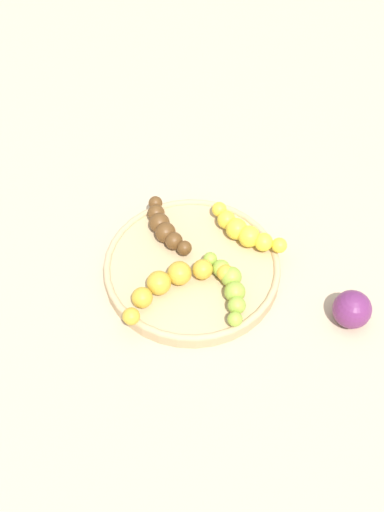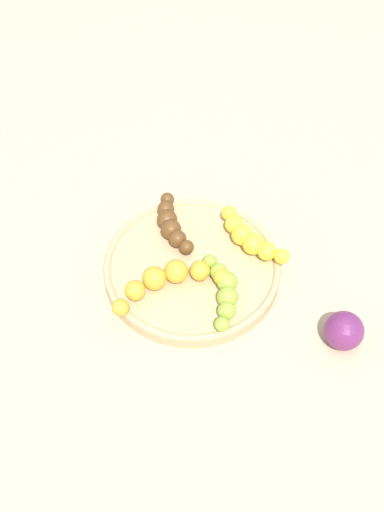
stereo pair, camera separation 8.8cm
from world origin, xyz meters
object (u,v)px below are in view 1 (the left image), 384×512
banana_yellow (244,231)px  plum_purple (352,309)px  fruit_bowl (192,267)px  banana_green (229,286)px  banana_spotted (172,282)px  banana_overripe (164,227)px

banana_yellow → plum_purple: plum_purple is taller
fruit_bowl → banana_yellow: 0.09m
banana_green → plum_purple: size_ratio=1.87×
banana_spotted → banana_overripe: bearing=-22.6°
fruit_bowl → banana_overripe: bearing=-113.6°
banana_spotted → banana_yellow: size_ratio=1.17×
banana_spotted → plum_purple: size_ratio=2.90×
fruit_bowl → banana_green: banana_green is taller
banana_green → banana_overripe: (-0.04, -0.13, 0.00)m
banana_green → plum_purple: (-0.06, 0.15, -0.01)m
banana_yellow → banana_overripe: banana_yellow is taller
banana_green → plum_purple: 0.17m
plum_purple → banana_green: bearing=-70.0°
banana_green → banana_overripe: banana_overripe is taller
fruit_bowl → banana_green: (0.02, 0.07, 0.02)m
fruit_bowl → banana_spotted: bearing=-0.1°
fruit_bowl → plum_purple: bearing=100.5°
banana_spotted → banana_overripe: (-0.08, -0.06, -0.00)m
plum_purple → banana_yellow: bearing=-102.0°
fruit_bowl → banana_green: 0.07m
fruit_bowl → banana_spotted: 0.06m
banana_yellow → banana_green: bearing=25.0°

